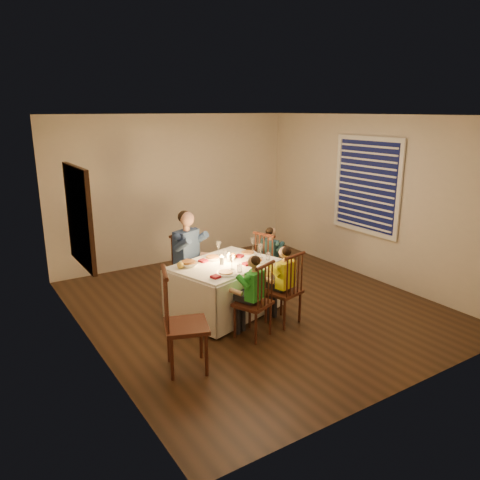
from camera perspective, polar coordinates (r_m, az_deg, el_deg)
ground at (r=6.67m, az=1.80°, el=-7.97°), size 5.00×5.00×0.00m
wall_left at (r=5.35m, az=-18.35°, el=-0.02°), size 0.02×5.00×2.60m
wall_right at (r=7.74m, az=15.78°, el=4.86°), size 0.02×5.00×2.60m
wall_back at (r=8.40m, az=-7.89°, el=6.11°), size 4.50×0.02×2.60m
ceiling at (r=6.11m, az=2.01°, el=14.98°), size 5.00×5.00×0.00m
dining_table at (r=6.26m, az=-1.89°, el=-4.62°), size 1.58×1.32×0.68m
chair_adult at (r=6.97m, az=-6.18°, el=-6.97°), size 0.52×0.51×0.96m
chair_near_left at (r=5.84m, az=1.54°, el=-11.59°), size 0.51×0.50×0.96m
chair_near_right at (r=6.20m, az=5.20°, el=-9.93°), size 0.47×0.46×0.96m
chair_end at (r=7.13m, az=3.67°, el=-6.39°), size 0.48×0.49×0.96m
chair_extra at (r=5.21m, az=-6.38°, el=-15.27°), size 0.57×0.58×1.13m
adult at (r=6.97m, az=-6.18°, el=-6.97°), size 0.62×0.60×1.30m
child_green at (r=5.84m, az=1.54°, el=-11.59°), size 0.42×0.41×1.03m
child_yellow at (r=6.20m, az=5.20°, el=-9.93°), size 0.39×0.37×1.03m
child_teal at (r=7.13m, az=3.67°, el=-6.39°), size 0.38×0.40×1.02m
setting_adult at (r=6.39m, az=-3.36°, el=-2.20°), size 0.32×0.32×0.02m
setting_green at (r=5.79m, az=-1.76°, el=-4.08°), size 0.32×0.32×0.02m
setting_yellow at (r=6.26m, az=1.90°, el=-2.57°), size 0.32×0.32×0.02m
setting_teal at (r=6.58m, az=0.94°, el=-1.64°), size 0.32×0.32×0.02m
candle_left at (r=6.14m, az=-2.24°, el=-2.53°), size 0.06×0.06×0.10m
candle_right at (r=6.24m, az=-1.35°, el=-2.22°), size 0.06×0.06×0.10m
squash at (r=6.02m, az=-7.28°, el=-3.07°), size 0.09×0.09×0.09m
orange_fruit at (r=6.37m, az=-0.84°, el=-1.94°), size 0.08×0.08×0.08m
serving_bowl at (r=6.10m, az=-6.27°, el=-2.95°), size 0.26×0.26×0.06m
wall_mirror at (r=5.59m, az=-19.00°, el=2.70°), size 0.06×0.95×1.15m
window_blinds at (r=7.74m, az=15.12°, el=6.42°), size 0.07×1.34×1.54m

